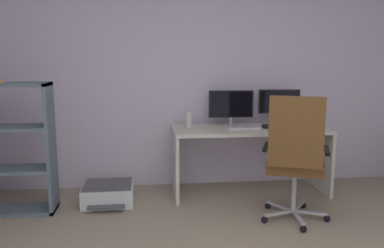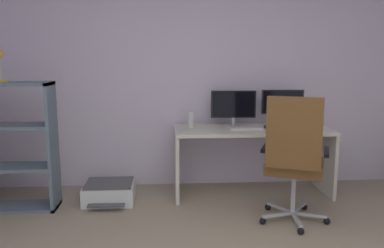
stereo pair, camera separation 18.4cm
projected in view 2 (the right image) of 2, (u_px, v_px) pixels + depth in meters
The scene contains 9 objects.
wall_back at pixel (196, 64), 4.52m from camera, with size 5.18×0.10×2.76m, color silver.
desk at pixel (252, 145), 4.28m from camera, with size 1.64×0.64×0.72m.
monitor_main at pixel (233, 106), 4.34m from camera, with size 0.49×0.18×0.38m.
monitor_secondary at pixel (282, 104), 4.38m from camera, with size 0.45×0.18×0.39m.
keyboard at pixel (245, 128), 4.18m from camera, with size 0.34×0.13×0.02m, color silver.
computer_mouse at pixel (268, 127), 4.21m from camera, with size 0.06×0.10×0.03m, color black.
desktop_speaker at pixel (191, 119), 4.29m from camera, with size 0.07×0.07×0.17m, color silver.
office_chair at pixel (294, 156), 3.45m from camera, with size 0.64×0.65×1.15m.
printer at pixel (109, 192), 4.10m from camera, with size 0.51×0.50×0.21m.
Camera 2 is at (-0.35, -1.84, 1.48)m, focal length 37.58 mm.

